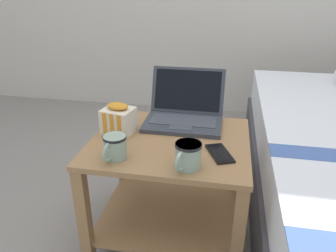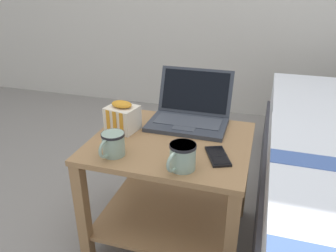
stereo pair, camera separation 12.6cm
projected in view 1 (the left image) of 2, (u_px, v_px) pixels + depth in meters
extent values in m
plane|color=gray|center=(170.00, 234.00, 1.54)|extent=(8.00, 8.00, 0.00)
cube|color=#997047|center=(170.00, 142.00, 1.33)|extent=(0.64, 0.54, 0.02)
cube|color=#997047|center=(170.00, 213.00, 1.49)|extent=(0.60, 0.50, 0.02)
cube|color=#997047|center=(85.00, 221.00, 1.27)|extent=(0.04, 0.04, 0.48)
cube|color=#997047|center=(237.00, 242.00, 1.17)|extent=(0.04, 0.04, 0.48)
cube|color=#997047|center=(123.00, 158.00, 1.70)|extent=(0.04, 0.04, 0.48)
cube|color=#997047|center=(237.00, 170.00, 1.61)|extent=(0.04, 0.04, 0.48)
cube|color=#333842|center=(183.00, 124.00, 1.45)|extent=(0.34, 0.22, 0.02)
cube|color=#424751|center=(183.00, 120.00, 1.46)|extent=(0.29, 0.12, 0.00)
cube|color=#424751|center=(181.00, 128.00, 1.39)|extent=(0.10, 0.05, 0.00)
cube|color=#333842|center=(188.00, 90.00, 1.53)|extent=(0.34, 0.09, 0.20)
cube|color=black|center=(188.00, 90.00, 1.53)|extent=(0.31, 0.07, 0.17)
cube|color=orange|center=(166.00, 95.00, 1.56)|extent=(0.03, 0.02, 0.03)
cube|color=yellow|center=(193.00, 78.00, 1.53)|extent=(0.02, 0.01, 0.03)
cube|color=yellow|center=(206.00, 99.00, 1.53)|extent=(0.03, 0.02, 0.04)
cube|color=silver|center=(179.00, 81.00, 1.54)|extent=(0.03, 0.02, 0.04)
cylinder|color=#8CA593|center=(188.00, 155.00, 1.12)|extent=(0.09, 0.09, 0.09)
cylinder|color=black|center=(188.00, 145.00, 1.10)|extent=(0.09, 0.09, 0.01)
cylinder|color=black|center=(188.00, 147.00, 1.11)|extent=(0.08, 0.08, 0.01)
torus|color=#8CA593|center=(181.00, 161.00, 1.08)|extent=(0.04, 0.07, 0.07)
cylinder|color=#8CA593|center=(115.00, 147.00, 1.18)|extent=(0.08, 0.08, 0.09)
cylinder|color=black|center=(115.00, 137.00, 1.17)|extent=(0.09, 0.09, 0.01)
cylinder|color=black|center=(115.00, 139.00, 1.17)|extent=(0.07, 0.07, 0.01)
torus|color=#8CA593|center=(108.00, 152.00, 1.14)|extent=(0.03, 0.07, 0.07)
cube|color=silver|center=(119.00, 121.00, 1.37)|extent=(0.14, 0.13, 0.11)
cube|color=orange|center=(105.00, 124.00, 1.34)|extent=(0.02, 0.01, 0.10)
cube|color=orange|center=(112.00, 126.00, 1.33)|extent=(0.02, 0.01, 0.10)
cube|color=orange|center=(119.00, 127.00, 1.31)|extent=(0.02, 0.01, 0.10)
ellipsoid|color=orange|center=(118.00, 106.00, 1.35)|extent=(0.10, 0.08, 0.02)
cube|color=black|center=(220.00, 153.00, 1.22)|extent=(0.12, 0.16, 0.01)
cube|color=black|center=(220.00, 152.00, 1.22)|extent=(0.10, 0.14, 0.00)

